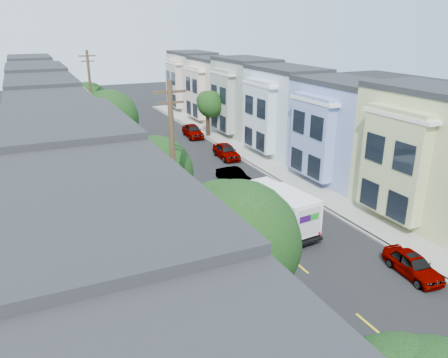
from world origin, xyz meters
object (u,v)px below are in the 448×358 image
Objects in this scene: tree_c at (155,173)px; tree_b at (235,244)px; parked_left_c at (213,269)px; fedex_truck at (279,208)px; tree_d at (109,118)px; utility_pole_near at (174,182)px; lead_sedan at (234,177)px; parked_right_c at (226,151)px; parked_right_d at (193,131)px; tree_far_r at (210,105)px; parked_right_b at (413,265)px; parked_left_d at (156,200)px; utility_pole_far at (92,102)px; tree_e at (88,103)px.

tree_b is at bearing -90.00° from tree_c.
fedex_truck is at bearing 31.42° from parked_left_c.
tree_d is 16.75m from utility_pole_near.
tree_d is (0.00, 13.22, 0.68)m from tree_c.
lead_sedan is at bearing -33.69° from tree_d.
tree_c is (-0.00, 10.50, -0.58)m from tree_b.
parked_right_d is at bearing 93.18° from parked_right_c.
parked_left_c reaches higher than lead_sedan.
parked_right_c is (-1.99, -8.79, -3.04)m from tree_far_r.
parked_right_d reaches higher than parked_right_b.
parked_right_d is at bearing 67.59° from utility_pole_near.
tree_b reaches higher than parked_left_d.
utility_pole_far is 25.33m from fedex_truck.
tree_c reaches higher than fedex_truck.
parked_left_c reaches higher than parked_right_b.
fedex_truck is at bearing -93.20° from parked_right_d.
tree_e reaches higher than fedex_truck.
tree_b is 1.58× the size of parked_left_c.
parked_left_d is 1.00× the size of parked_right_c.
parked_left_c is at bearing -85.62° from tree_d.
tree_d is at bearing -90.00° from tree_e.
tree_b reaches higher than parked_left_c.
tree_far_r is 0.54× the size of utility_pole_far.
tree_d is (-0.00, 23.72, 0.10)m from tree_b.
parked_left_d is at bearing 90.81° from parked_left_c.
tree_b is at bearing -136.05° from fedex_truck.
lead_sedan reaches higher than parked_right_b.
utility_pole_far reaches higher than tree_d.
lead_sedan is at bearing 51.43° from utility_pole_near.
parked_right_c is at bearing 95.82° from parked_right_b.
parked_right_d is at bearing 75.75° from fedex_truck.
utility_pole_far is (0.00, 9.25, -0.03)m from tree_d.
tree_far_r is (13.20, 23.14, -0.74)m from tree_c.
utility_pole_near is 21.55m from parked_right_c.
parked_left_c is at bearing -89.89° from parked_left_d.
parked_right_d is (11.20, 34.14, -4.32)m from tree_b.
tree_far_r is 1.14× the size of parked_left_c.
parked_left_c is (-7.32, -12.49, 0.02)m from lead_sedan.
parked_left_c is (1.40, -30.59, -3.90)m from tree_e.
parked_right_b is at bearing -63.27° from tree_d.
tree_e is 1.46× the size of parked_right_d.
utility_pole_far is 2.13× the size of parked_left_c.
lead_sedan is at bearing -105.89° from tree_far_r.
tree_b is 36.19m from parked_right_d.
parked_left_d is (1.40, -7.89, -4.56)m from tree_d.
fedex_truck is (7.61, 2.12, -3.62)m from utility_pole_near.
lead_sedan is 16.42m from parked_right_d.
tree_d is 16.89m from fedex_truck.
parked_right_d is at bearing 71.83° from tree_b.
fedex_truck is (7.62, -1.41, -2.97)m from tree_c.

